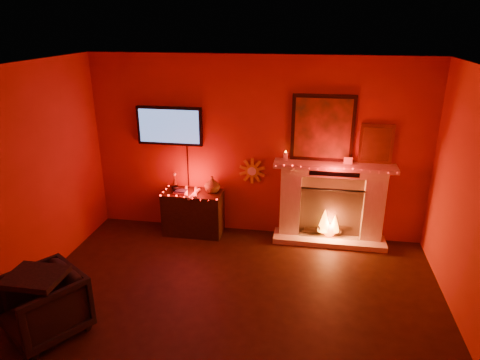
# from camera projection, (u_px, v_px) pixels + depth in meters

# --- Properties ---
(room) EXTENTS (5.00, 5.00, 5.00)m
(room) POSITION_uv_depth(u_px,v_px,m) (220.00, 223.00, 4.02)
(room) COLOR black
(room) RESTS_ON ground
(floor) EXTENTS (5.00, 5.00, 0.00)m
(floor) POSITION_uv_depth(u_px,v_px,m) (222.00, 338.00, 4.50)
(floor) COLOR black
(floor) RESTS_ON ground
(fireplace) EXTENTS (1.72, 0.40, 2.18)m
(fireplace) POSITION_uv_depth(u_px,v_px,m) (331.00, 195.00, 6.26)
(fireplace) COLOR #F6E8CF
(fireplace) RESTS_ON floor
(tv) EXTENTS (1.00, 0.07, 1.24)m
(tv) POSITION_uv_depth(u_px,v_px,m) (170.00, 126.00, 6.38)
(tv) COLOR black
(tv) RESTS_ON room
(sunburst_clock) EXTENTS (0.40, 0.03, 0.40)m
(sunburst_clock) POSITION_uv_depth(u_px,v_px,m) (252.00, 171.00, 6.44)
(sunburst_clock) COLOR gold
(sunburst_clock) RESTS_ON room
(console_table) EXTENTS (0.90, 0.54, 0.93)m
(console_table) POSITION_uv_depth(u_px,v_px,m) (194.00, 211.00, 6.59)
(console_table) COLOR black
(console_table) RESTS_ON floor
(armchair) EXTENTS (1.03, 1.03, 0.69)m
(armchair) POSITION_uv_depth(u_px,v_px,m) (44.00, 305.00, 4.47)
(armchair) COLOR black
(armchair) RESTS_ON floor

